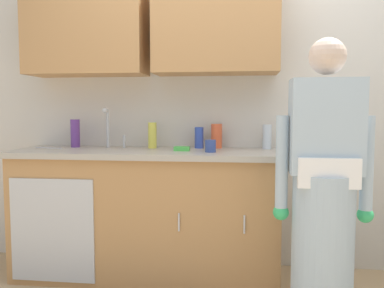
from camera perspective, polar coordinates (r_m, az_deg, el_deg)
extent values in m
cube|color=beige|center=(3.23, 4.61, 6.89)|extent=(4.80, 0.10, 2.70)
cube|color=#B27F4C|center=(3.29, -14.74, 15.49)|extent=(0.91, 0.34, 0.70)
cube|color=#B27F4C|center=(3.07, 3.42, 16.41)|extent=(0.91, 0.34, 0.70)
cube|color=#B27F4C|center=(3.05, -6.32, -10.04)|extent=(1.90, 0.60, 0.90)
cube|color=#B7BABF|center=(2.99, -19.23, -11.51)|extent=(0.60, 0.01, 0.72)
cylinder|color=silver|center=(2.69, -1.87, -11.03)|extent=(0.01, 0.01, 0.12)
cylinder|color=silver|center=(2.66, 7.43, -11.25)|extent=(0.01, 0.01, 0.12)
cube|color=#A8A093|center=(2.97, -6.40, -1.24)|extent=(1.96, 0.66, 0.04)
cube|color=#B7BABF|center=(3.06, -11.99, -1.24)|extent=(0.50, 0.36, 0.03)
cylinder|color=#B7BABF|center=(3.20, -11.85, 2.16)|extent=(0.02, 0.02, 0.30)
sphere|color=#B7BABF|center=(3.14, -12.25, 4.67)|extent=(0.04, 0.04, 0.04)
cylinder|color=#B7BABF|center=(3.16, -9.59, 0.36)|extent=(0.02, 0.02, 0.10)
cylinder|color=#A3B7C6|center=(2.45, 17.98, -14.25)|extent=(0.34, 0.34, 0.88)
cube|color=#A3B7C6|center=(2.32, 18.42, 2.36)|extent=(0.38, 0.22, 0.52)
sphere|color=beige|center=(2.34, 18.66, 11.71)|extent=(0.20, 0.20, 0.20)
cube|color=white|center=(2.22, 18.86, -3.95)|extent=(0.32, 0.04, 0.16)
cylinder|color=#A3B7C6|center=(2.32, 12.61, -2.84)|extent=(0.07, 0.07, 0.55)
sphere|color=#33B266|center=(2.37, 12.49, -9.43)|extent=(0.09, 0.09, 0.09)
cylinder|color=#A3B7C6|center=(2.41, 23.56, -2.84)|extent=(0.07, 0.07, 0.55)
sphere|color=#33B266|center=(2.46, 23.35, -9.20)|extent=(0.09, 0.09, 0.09)
cylinder|color=#E05933|center=(3.09, 3.50, 1.13)|extent=(0.08, 0.08, 0.19)
cylinder|color=#66388C|center=(3.31, -16.23, 1.46)|extent=(0.07, 0.07, 0.22)
cylinder|color=#D8D14C|center=(3.11, -5.64, 1.24)|extent=(0.07, 0.07, 0.20)
cylinder|color=#334CB2|center=(3.10, 1.01, 0.91)|extent=(0.07, 0.07, 0.16)
cylinder|color=silver|center=(3.07, 10.58, 1.01)|extent=(0.07, 0.07, 0.18)
cylinder|color=#33478C|center=(2.79, 2.63, -0.29)|extent=(0.08, 0.08, 0.09)
cube|color=silver|center=(3.29, -19.63, -0.51)|extent=(0.24, 0.08, 0.01)
cube|color=#4CBF4C|center=(2.89, -1.45, -0.67)|extent=(0.11, 0.07, 0.03)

